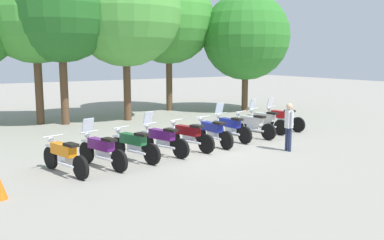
# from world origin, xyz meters

# --- Properties ---
(ground_plane) EXTENTS (80.00, 80.00, 0.00)m
(ground_plane) POSITION_xyz_m (0.00, 0.00, 0.00)
(ground_plane) COLOR gray
(motorcycle_0) EXTENTS (0.80, 2.14, 0.99)m
(motorcycle_0) POSITION_xyz_m (-4.92, -0.85, 0.50)
(motorcycle_0) COLOR black
(motorcycle_0) RESTS_ON ground_plane
(motorcycle_1) EXTENTS (0.83, 2.13, 1.37)m
(motorcycle_1) POSITION_xyz_m (-3.84, -0.73, 0.52)
(motorcycle_1) COLOR black
(motorcycle_1) RESTS_ON ground_plane
(motorcycle_2) EXTENTS (0.87, 2.11, 0.99)m
(motorcycle_2) POSITION_xyz_m (-2.74, -0.52, 0.50)
(motorcycle_2) COLOR black
(motorcycle_2) RESTS_ON ground_plane
(motorcycle_3) EXTENTS (0.88, 2.11, 1.37)m
(motorcycle_3) POSITION_xyz_m (-1.65, -0.31, 0.52)
(motorcycle_3) COLOR black
(motorcycle_3) RESTS_ON ground_plane
(motorcycle_4) EXTENTS (0.83, 2.13, 0.99)m
(motorcycle_4) POSITION_xyz_m (-0.56, -0.15, 0.50)
(motorcycle_4) COLOR black
(motorcycle_4) RESTS_ON ground_plane
(motorcycle_5) EXTENTS (0.62, 2.19, 0.99)m
(motorcycle_5) POSITION_xyz_m (0.54, 0.01, 0.50)
(motorcycle_5) COLOR black
(motorcycle_5) RESTS_ON ground_plane
(motorcycle_6) EXTENTS (0.62, 2.19, 1.37)m
(motorcycle_6) POSITION_xyz_m (1.63, 0.41, 0.52)
(motorcycle_6) COLOR black
(motorcycle_6) RESTS_ON ground_plane
(motorcycle_7) EXTENTS (0.72, 2.16, 0.99)m
(motorcycle_7) POSITION_xyz_m (2.72, 0.43, 0.50)
(motorcycle_7) COLOR black
(motorcycle_7) RESTS_ON ground_plane
(motorcycle_8) EXTENTS (0.71, 2.16, 1.37)m
(motorcycle_8) POSITION_xyz_m (3.81, 0.91, 0.52)
(motorcycle_8) COLOR black
(motorcycle_8) RESTS_ON ground_plane
(motorcycle_9) EXTENTS (0.72, 2.16, 1.37)m
(motorcycle_9) POSITION_xyz_m (4.90, 1.04, 0.52)
(motorcycle_9) COLOR black
(motorcycle_9) RESTS_ON ground_plane
(person_0) EXTENTS (0.24, 0.41, 1.62)m
(person_0) POSITION_xyz_m (2.22, -2.07, 0.94)
(person_0) COLOR #232D4C
(person_0) RESTS_ON ground_plane
(tree_1) EXTENTS (4.73, 4.73, 7.54)m
(tree_1) POSITION_xyz_m (-3.63, 8.18, 5.17)
(tree_1) COLOR brown
(tree_1) RESTS_ON ground_plane
(tree_2) EXTENTS (4.99, 4.99, 7.85)m
(tree_2) POSITION_xyz_m (-2.66, 7.45, 5.34)
(tree_2) COLOR brown
(tree_2) RESTS_ON ground_plane
(tree_3) EXTENTS (5.41, 5.41, 8.05)m
(tree_3) POSITION_xyz_m (0.32, 7.09, 5.34)
(tree_3) COLOR brown
(tree_3) RESTS_ON ground_plane
(tree_4) EXTENTS (5.17, 5.17, 7.87)m
(tree_4) POSITION_xyz_m (3.91, 9.32, 5.28)
(tree_4) COLOR brown
(tree_4) RESTS_ON ground_plane
(tree_5) EXTENTS (4.98, 4.98, 6.77)m
(tree_5) POSITION_xyz_m (7.57, 6.86, 4.27)
(tree_5) COLOR brown
(tree_5) RESTS_ON ground_plane
(traffic_cone) EXTENTS (0.32, 0.32, 0.55)m
(traffic_cone) POSITION_xyz_m (-6.70, -2.15, 0.28)
(traffic_cone) COLOR orange
(traffic_cone) RESTS_ON ground_plane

